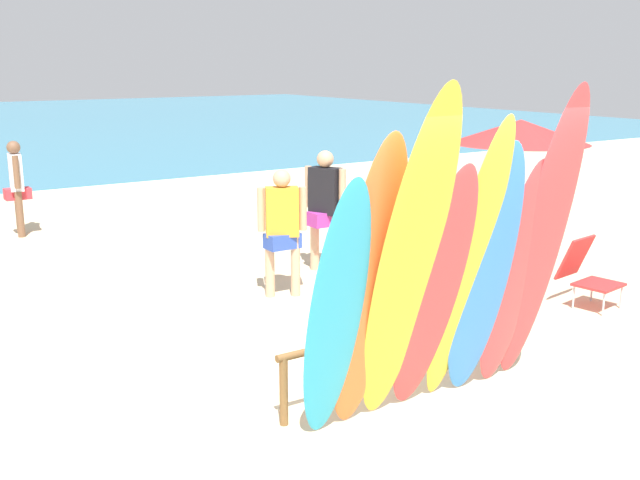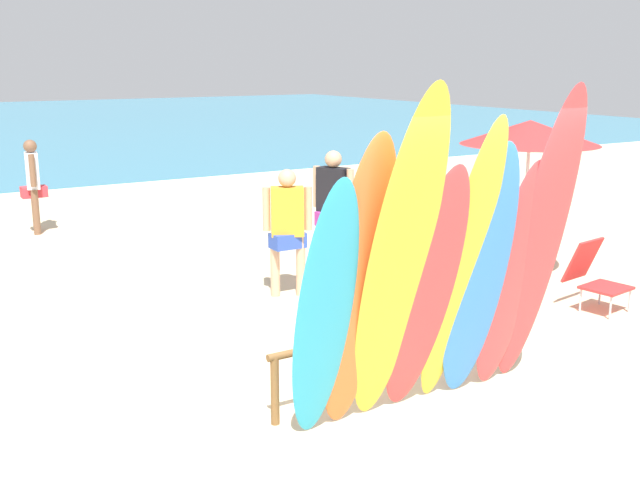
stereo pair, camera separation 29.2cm
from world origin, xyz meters
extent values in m
plane|color=beige|center=(0.00, 14.00, 0.00)|extent=(60.00, 60.00, 0.00)
cylinder|color=brown|center=(-1.24, 0.00, 0.29)|extent=(0.07, 0.07, 0.58)
cylinder|color=brown|center=(1.24, 0.00, 0.29)|extent=(0.07, 0.07, 0.58)
cylinder|color=brown|center=(0.00, 0.00, 0.58)|extent=(2.59, 0.06, 0.06)
ellipsoid|color=#289EC6|center=(-1.07, -0.49, 1.05)|extent=(0.48, 0.57, 2.11)
ellipsoid|color=orange|center=(-0.77, -0.49, 1.20)|extent=(0.56, 0.64, 2.41)
ellipsoid|color=yellow|center=(-0.51, -0.63, 1.38)|extent=(0.60, 0.95, 2.75)
ellipsoid|color=#D13D42|center=(-0.16, -0.53, 1.08)|extent=(0.57, 0.75, 2.15)
ellipsoid|color=yellow|center=(0.19, -0.55, 1.25)|extent=(0.50, 0.80, 2.49)
ellipsoid|color=#337AD1|center=(0.41, -0.52, 1.14)|extent=(0.61, 0.68, 2.28)
ellipsoid|color=#D13D42|center=(0.82, -0.47, 1.05)|extent=(0.60, 0.56, 2.10)
ellipsoid|color=#D13D42|center=(1.05, -0.55, 1.36)|extent=(0.57, 0.79, 2.71)
cylinder|color=tan|center=(1.65, 3.50, 0.41)|extent=(0.12, 0.12, 0.82)
cylinder|color=tan|center=(1.50, 3.81, 0.41)|extent=(0.12, 0.12, 0.82)
cube|color=#B23399|center=(1.58, 3.65, 0.75)|extent=(0.44, 0.27, 0.20)
cube|color=black|center=(1.58, 3.65, 1.13)|extent=(0.38, 0.47, 0.64)
sphere|color=tan|center=(1.58, 3.65, 1.57)|extent=(0.23, 0.23, 0.23)
cylinder|color=tan|center=(1.69, 3.41, 1.17)|extent=(0.10, 0.10, 0.57)
cylinder|color=tan|center=(1.46, 3.90, 1.17)|extent=(0.10, 0.10, 0.57)
cylinder|color=tan|center=(0.65, 2.91, 0.38)|extent=(0.12, 0.12, 0.77)
cylinder|color=tan|center=(0.36, 3.05, 0.38)|extent=(0.12, 0.12, 0.77)
cube|color=#2D4CB2|center=(0.50, 2.98, 0.71)|extent=(0.41, 0.25, 0.18)
cube|color=orange|center=(0.50, 2.98, 1.07)|extent=(0.45, 0.36, 0.60)
sphere|color=tan|center=(0.50, 2.98, 1.48)|extent=(0.22, 0.22, 0.22)
cylinder|color=tan|center=(0.73, 2.87, 1.10)|extent=(0.09, 0.09, 0.54)
cylinder|color=tan|center=(0.28, 3.09, 1.10)|extent=(0.09, 0.09, 0.54)
cylinder|color=brown|center=(-1.44, 8.48, 0.38)|extent=(0.12, 0.12, 0.77)
cylinder|color=brown|center=(-1.49, 8.17, 0.38)|extent=(0.12, 0.12, 0.77)
cube|color=#DB333D|center=(-1.47, 8.33, 0.70)|extent=(0.41, 0.25, 0.18)
cube|color=silver|center=(-1.47, 8.33, 1.07)|extent=(0.27, 0.42, 0.60)
sphere|color=brown|center=(-1.47, 8.33, 1.47)|extent=(0.22, 0.22, 0.22)
cylinder|color=brown|center=(-1.42, 8.58, 1.10)|extent=(0.09, 0.09, 0.53)
cylinder|color=brown|center=(-1.51, 8.08, 1.10)|extent=(0.09, 0.09, 0.53)
cylinder|color=#B7B7BC|center=(2.34, 1.38, 0.14)|extent=(0.02, 0.02, 0.28)
cylinder|color=#B7B7BC|center=(2.76, 1.44, 0.14)|extent=(0.02, 0.02, 0.28)
cylinder|color=#B7B7BC|center=(2.30, 1.76, 0.14)|extent=(0.02, 0.02, 0.28)
cylinder|color=#B7B7BC|center=(2.71, 1.81, 0.14)|extent=(0.02, 0.02, 0.28)
cube|color=#2D9370|center=(2.53, 1.60, 0.30)|extent=(0.55, 0.51, 0.03)
cube|color=#2D9370|center=(2.49, 1.94, 0.56)|extent=(0.53, 0.32, 0.51)
cylinder|color=#B7B7BC|center=(3.19, 0.31, 0.14)|extent=(0.02, 0.02, 0.28)
cylinder|color=#B7B7BC|center=(3.61, 0.37, 0.14)|extent=(0.02, 0.02, 0.28)
cylinder|color=#B7B7BC|center=(3.14, 0.68, 0.14)|extent=(0.02, 0.02, 0.28)
cylinder|color=#B7B7BC|center=(3.55, 0.75, 0.14)|extent=(0.02, 0.02, 0.28)
cube|color=red|center=(3.37, 0.53, 0.30)|extent=(0.56, 0.52, 0.03)
cube|color=red|center=(3.32, 0.85, 0.56)|extent=(0.53, 0.31, 0.52)
cylinder|color=silver|center=(3.49, 1.98, 1.02)|extent=(0.04, 0.04, 2.05)
cone|color=red|center=(3.49, 1.98, 1.97)|extent=(1.77, 1.77, 0.31)
camera|label=1|loc=(-4.07, -4.88, 2.86)|focal=42.75mm
camera|label=2|loc=(-3.82, -5.03, 2.86)|focal=42.75mm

